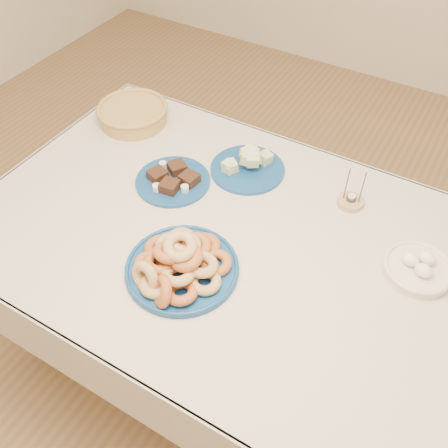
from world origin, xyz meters
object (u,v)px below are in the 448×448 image
at_px(brownie_plate, 173,180).
at_px(candle_holder, 351,201).
at_px(donut_platter, 180,264).
at_px(egg_bowl, 418,268).
at_px(wicker_basket, 133,113).
at_px(dining_table, 232,257).
at_px(melon_plate, 248,164).

relative_size(brownie_plate, candle_holder, 2.13).
distance_m(donut_platter, brownie_plate, 0.40).
distance_m(candle_holder, egg_bowl, 0.33).
xyz_separation_m(donut_platter, egg_bowl, (0.61, 0.36, -0.02)).
bearing_deg(egg_bowl, wicker_basket, 171.14).
bearing_deg(egg_bowl, dining_table, -164.60).
bearing_deg(wicker_basket, dining_table, -27.49).
xyz_separation_m(brownie_plate, wicker_basket, (-0.35, 0.22, 0.03)).
height_order(melon_plate, egg_bowl, melon_plate).
bearing_deg(melon_plate, donut_platter, -84.23).
relative_size(melon_plate, candle_holder, 2.09).
bearing_deg(brownie_plate, dining_table, -20.38).
height_order(brownie_plate, candle_holder, candle_holder).
bearing_deg(donut_platter, wicker_basket, 137.37).
height_order(melon_plate, candle_holder, candle_holder).
xyz_separation_m(wicker_basket, egg_bowl, (1.20, -0.19, -0.02)).
relative_size(brownie_plate, wicker_basket, 0.90).
distance_m(donut_platter, egg_bowl, 0.70).
relative_size(wicker_basket, egg_bowl, 1.40).
bearing_deg(dining_table, melon_plate, 109.76).
bearing_deg(egg_bowl, candle_holder, 147.36).
xyz_separation_m(dining_table, wicker_basket, (-0.65, 0.34, 0.15)).
bearing_deg(donut_platter, melon_plate, 95.77).
xyz_separation_m(brownie_plate, egg_bowl, (0.85, 0.04, 0.01)).
bearing_deg(brownie_plate, melon_plate, 44.78).
height_order(donut_platter, melon_plate, donut_platter).
bearing_deg(brownie_plate, donut_platter, -52.38).
xyz_separation_m(dining_table, egg_bowl, (0.55, 0.15, 0.13)).
xyz_separation_m(melon_plate, wicker_basket, (-0.54, 0.03, 0.01)).
relative_size(wicker_basket, candle_holder, 2.36).
bearing_deg(candle_holder, brownie_plate, -159.68).
bearing_deg(candle_holder, wicker_basket, 179.33).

